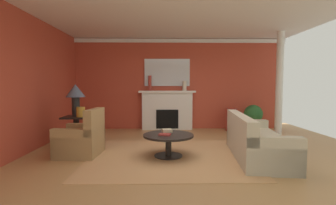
% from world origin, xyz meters
% --- Properties ---
extents(ground_plane, '(8.40, 8.40, 0.00)m').
position_xyz_m(ground_plane, '(0.00, 0.00, 0.00)').
color(ground_plane, tan).
extents(wall_fireplace, '(7.06, 0.12, 2.93)m').
position_xyz_m(wall_fireplace, '(0.00, 3.15, 1.46)').
color(wall_fireplace, '#B7422D').
rests_on(wall_fireplace, ground_plane).
extents(wall_window, '(0.12, 6.79, 2.93)m').
position_xyz_m(wall_window, '(-3.29, 0.30, 1.46)').
color(wall_window, '#B7422D').
rests_on(wall_window, ground_plane).
extents(ceiling_panel, '(7.06, 6.79, 0.06)m').
position_xyz_m(ceiling_panel, '(0.00, 0.30, 2.96)').
color(ceiling_panel, white).
extents(crown_moulding, '(7.06, 0.08, 0.12)m').
position_xyz_m(crown_moulding, '(0.00, 3.07, 2.85)').
color(crown_moulding, white).
extents(area_rug, '(3.11, 2.77, 0.01)m').
position_xyz_m(area_rug, '(-0.30, -0.12, 0.01)').
color(area_rug, tan).
rests_on(area_rug, ground_plane).
extents(fireplace, '(1.80, 0.35, 1.25)m').
position_xyz_m(fireplace, '(-0.28, 2.94, 0.59)').
color(fireplace, white).
rests_on(fireplace, ground_plane).
extents(mantel_mirror, '(1.46, 0.04, 0.87)m').
position_xyz_m(mantel_mirror, '(-0.28, 3.06, 1.83)').
color(mantel_mirror, silver).
extents(sofa, '(1.13, 2.19, 0.85)m').
position_xyz_m(sofa, '(1.40, -0.23, 0.30)').
color(sofa, '#BCB299').
rests_on(sofa, ground_plane).
extents(armchair_near_window, '(0.86, 0.86, 0.95)m').
position_xyz_m(armchair_near_window, '(-2.06, 0.01, 0.31)').
color(armchair_near_window, '#9E7A4C').
rests_on(armchair_near_window, ground_plane).
extents(coffee_table, '(1.00, 1.00, 0.45)m').
position_xyz_m(coffee_table, '(-0.30, -0.12, 0.34)').
color(coffee_table, black).
rests_on(coffee_table, ground_plane).
extents(side_table, '(0.56, 0.56, 0.70)m').
position_xyz_m(side_table, '(-2.45, 0.81, 0.40)').
color(side_table, black).
rests_on(side_table, ground_plane).
extents(table_lamp, '(0.44, 0.44, 0.75)m').
position_xyz_m(table_lamp, '(-2.45, 0.81, 1.22)').
color(table_lamp, black).
rests_on(table_lamp, side_table).
extents(vase_tall_corner, '(0.35, 0.35, 0.70)m').
position_xyz_m(vase_tall_corner, '(1.73, 2.64, 0.35)').
color(vase_tall_corner, '#9E3328').
rests_on(vase_tall_corner, ground_plane).
extents(vase_mantel_right, '(0.13, 0.13, 0.31)m').
position_xyz_m(vase_mantel_right, '(0.27, 2.89, 1.41)').
color(vase_mantel_right, beige).
rests_on(vase_mantel_right, fireplace).
extents(vase_on_side_table, '(0.19, 0.19, 0.23)m').
position_xyz_m(vase_on_side_table, '(-2.30, 0.69, 0.81)').
color(vase_on_side_table, '#B7892D').
rests_on(vase_on_side_table, side_table).
extents(vase_mantel_left, '(0.10, 0.10, 0.48)m').
position_xyz_m(vase_mantel_left, '(-0.83, 2.89, 1.49)').
color(vase_mantel_left, '#9E3328').
rests_on(vase_mantel_left, fireplace).
extents(book_red_cover, '(0.25, 0.20, 0.03)m').
position_xyz_m(book_red_cover, '(-0.38, -0.21, 0.47)').
color(book_red_cover, maroon).
rests_on(book_red_cover, coffee_table).
extents(book_art_folio, '(0.23, 0.23, 0.05)m').
position_xyz_m(book_art_folio, '(-0.33, -0.01, 0.51)').
color(book_art_folio, tan).
rests_on(book_art_folio, coffee_table).
extents(potted_plant, '(0.56, 0.56, 0.83)m').
position_xyz_m(potted_plant, '(2.33, 2.43, 0.49)').
color(potted_plant, '#A8754C').
rests_on(potted_plant, ground_plane).
extents(column_white, '(0.20, 0.20, 2.93)m').
position_xyz_m(column_white, '(2.91, 2.04, 1.46)').
color(column_white, white).
rests_on(column_white, ground_plane).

